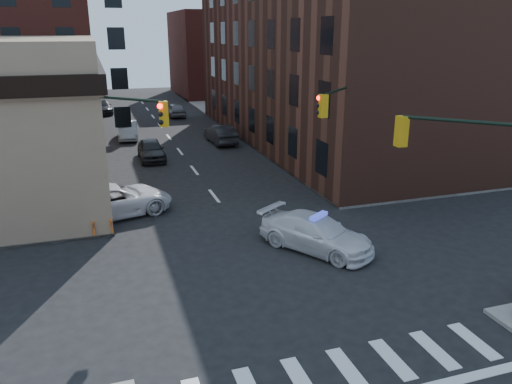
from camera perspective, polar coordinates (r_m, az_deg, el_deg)
ground at (r=20.99m, az=1.62°, el=-8.74°), size 140.00×140.00×0.00m
sidewalk_ne at (r=59.05m, az=12.20°, el=8.52°), size 34.00×54.50×0.15m
commercial_row_ne at (r=44.61m, az=7.99°, el=14.74°), size 14.00×34.00×14.00m
filler_nw at (r=80.22m, az=-25.89°, el=15.31°), size 20.00×18.00×16.00m
filler_ne at (r=78.39m, az=-3.05°, el=15.52°), size 16.00×16.00×12.00m
signal_pole_se at (r=17.98m, az=26.54°, el=0.46°), size 5.40×5.27×8.00m
signal_pole_nw at (r=23.53m, az=-16.42°, el=4.75°), size 3.58×3.67×8.00m
signal_pole_ne at (r=26.51m, az=9.80°, el=6.66°), size 3.67×3.58×8.00m
tree_ne_near at (r=46.16m, az=-0.40°, el=10.64°), size 3.00×3.00×4.85m
tree_ne_far at (r=53.78m, az=-3.03°, el=11.67°), size 3.00×3.00×4.85m
police_car at (r=22.57m, az=6.90°, el=-4.69°), size 4.81×5.71×1.57m
pickup at (r=27.47m, az=-15.94°, el=-0.92°), size 6.69×4.38×1.71m
parked_car_wnear at (r=38.80m, az=-11.89°, el=4.75°), size 1.85×4.59×1.56m
parked_car_wfar at (r=46.91m, az=-14.44°, el=6.84°), size 1.97×4.84×1.56m
parked_car_wdeep at (r=62.31m, az=-17.27°, el=9.27°), size 2.72×5.59×1.57m
parked_car_enear at (r=43.77m, az=-4.08°, el=6.63°), size 1.99×5.04×1.63m
parked_car_efar at (r=58.19m, az=-9.17°, el=9.26°), size 1.83×4.53×1.54m
pedestrian_a at (r=27.94m, az=-24.87°, el=-1.08°), size 0.81×0.67×1.91m
pedestrian_b at (r=25.21m, az=-23.41°, el=-2.76°), size 1.14×1.00×1.99m
pedestrian_c at (r=26.14m, az=-24.54°, el=-2.53°), size 1.08×0.73×1.70m
barrel_road at (r=24.37m, az=6.84°, el=-3.79°), size 0.66×0.66×0.90m
barrel_bank at (r=27.54m, az=-15.26°, el=-1.44°), size 0.74×0.74×1.14m
barricade_nw_a at (r=24.97m, az=-17.17°, el=-3.69°), size 1.10×0.59×0.81m
barricade_nw_b at (r=27.25m, az=-22.63°, el=-2.37°), size 1.30×0.85×0.90m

